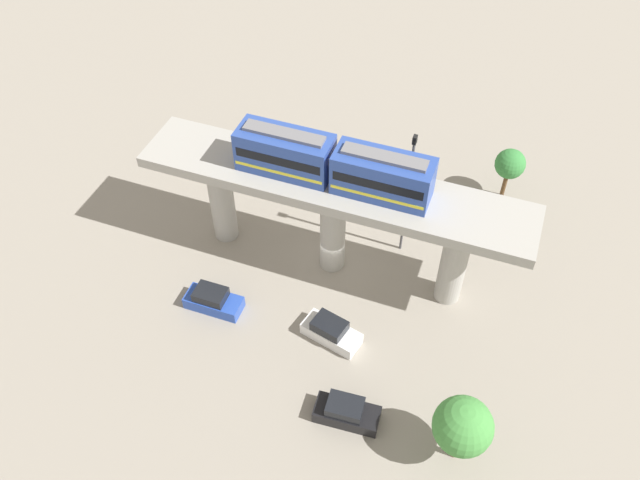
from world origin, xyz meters
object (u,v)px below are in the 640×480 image
train (333,164)px  tree_mid_lot (463,427)px  parked_car_blue (213,300)px  signal_post (408,192)px  parked_car_white (331,331)px  tree_near_viaduct (510,164)px  parked_car_black (346,412)px

train → tree_mid_lot: (-12.14, -12.38, -6.46)m
train → parked_car_blue: 13.55m
signal_post → parked_car_blue: bearing=132.5°
parked_car_white → signal_post: 11.60m
parked_car_white → tree_near_viaduct: 21.07m
parked_car_black → tree_near_viaduct: 25.24m
parked_car_black → tree_near_viaduct: size_ratio=0.89×
parked_car_black → tree_near_viaduct: bearing=-18.0°
parked_car_black → parked_car_blue: bearing=62.7°
train → parked_car_white: train is taller
train → parked_car_blue: size_ratio=3.21×
tree_mid_lot → parked_car_black: bearing=89.6°
parked_car_blue → tree_mid_lot: size_ratio=0.76×
tree_mid_lot → signal_post: (15.54, 7.71, 2.42)m
parked_car_white → tree_near_viaduct: bearing=-12.0°
signal_post → train: bearing=126.1°
parked_car_black → signal_post: signal_post is taller
tree_near_viaduct → parked_car_white: bearing=154.7°
parked_car_white → parked_car_blue: bearing=105.9°
parked_car_white → tree_mid_lot: 11.88m
train → tree_near_viaduct: 17.94m
parked_car_blue → parked_car_black: size_ratio=0.98×
parked_car_black → tree_mid_lot: (-0.05, -7.04, 3.02)m
parked_car_white → tree_mid_lot: bearing=-105.7°
parked_car_white → parked_car_blue: (-0.41, 9.02, 0.00)m
train → parked_car_white: 11.77m
parked_car_blue → signal_post: signal_post is taller
train → tree_mid_lot: size_ratio=2.43×
parked_car_blue → signal_post: (10.39, -11.36, 5.43)m
parked_car_blue → train: bearing=-44.5°
parked_car_white → tree_near_viaduct: (18.88, -8.91, 2.81)m
parked_car_blue → tree_near_viaduct: size_ratio=0.87×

